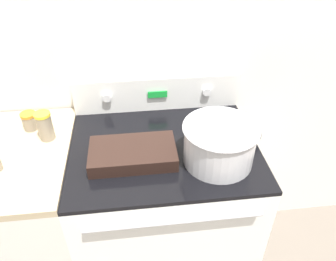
# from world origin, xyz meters

# --- Properties ---
(kitchen_wall) EXTENTS (8.00, 0.05, 2.50)m
(kitchen_wall) POSITION_xyz_m (0.00, 0.67, 1.25)
(kitchen_wall) COLOR silver
(kitchen_wall) RESTS_ON ground_plane
(stove_range) EXTENTS (0.78, 0.66, 0.93)m
(stove_range) POSITION_xyz_m (0.00, 0.32, 0.47)
(stove_range) COLOR white
(stove_range) RESTS_ON ground_plane
(control_panel) EXTENTS (0.78, 0.07, 0.17)m
(control_panel) POSITION_xyz_m (0.00, 0.61, 1.02)
(control_panel) COLOR white
(control_panel) RESTS_ON stove_range
(side_counter) EXTENTS (0.46, 0.63, 0.94)m
(side_counter) POSITION_xyz_m (-0.62, 0.32, 0.47)
(side_counter) COLOR silver
(side_counter) RESTS_ON ground_plane
(mixing_bowl) EXTENTS (0.29, 0.29, 0.16)m
(mixing_bowl) POSITION_xyz_m (0.20, 0.19, 1.02)
(mixing_bowl) COLOR silver
(mixing_bowl) RESTS_ON stove_range
(casserole_dish) EXTENTS (0.34, 0.19, 0.06)m
(casserole_dish) POSITION_xyz_m (-0.13, 0.24, 0.96)
(casserole_dish) COLOR black
(casserole_dish) RESTS_ON stove_range
(ladle) EXTENTS (0.07, 0.26, 0.07)m
(ladle) POSITION_xyz_m (0.37, 0.31, 0.96)
(ladle) COLOR #333338
(ladle) RESTS_ON stove_range
(spice_jar_yellow_cap) EXTENTS (0.07, 0.07, 0.13)m
(spice_jar_yellow_cap) POSITION_xyz_m (-0.48, 0.40, 1.01)
(spice_jar_yellow_cap) COLOR gray
(spice_jar_yellow_cap) RESTS_ON side_counter
(spice_jar_orange_cap) EXTENTS (0.06, 0.06, 0.08)m
(spice_jar_orange_cap) POSITION_xyz_m (-0.57, 0.48, 0.99)
(spice_jar_orange_cap) COLOR gray
(spice_jar_orange_cap) RESTS_ON side_counter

